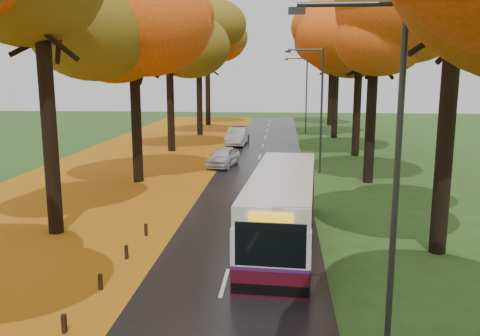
# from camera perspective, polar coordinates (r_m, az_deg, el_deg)

# --- Properties ---
(road) EXTENTS (6.50, 90.00, 0.04)m
(road) POSITION_cam_1_polar(r_m,az_deg,el_deg) (28.68, 1.21, -2.38)
(road) COLOR black
(road) RESTS_ON ground
(centre_line) EXTENTS (0.12, 90.00, 0.01)m
(centre_line) POSITION_cam_1_polar(r_m,az_deg,el_deg) (28.68, 1.21, -2.34)
(centre_line) COLOR silver
(centre_line) RESTS_ON road
(leaf_verge) EXTENTS (12.00, 90.00, 0.02)m
(leaf_verge) POSITION_cam_1_polar(r_m,az_deg,el_deg) (30.58, -15.87, -1.99)
(leaf_verge) COLOR #9A4C0E
(leaf_verge) RESTS_ON ground
(leaf_drift) EXTENTS (0.90, 90.00, 0.01)m
(leaf_drift) POSITION_cam_1_polar(r_m,az_deg,el_deg) (29.02, -4.81, -2.21)
(leaf_drift) COLOR #B77612
(leaf_drift) RESTS_ON road
(trees_left) EXTENTS (9.20, 74.00, 13.88)m
(trees_left) POSITION_cam_1_polar(r_m,az_deg,el_deg) (31.38, -12.20, 16.01)
(trees_left) COLOR black
(trees_left) RESTS_ON ground
(trees_right) EXTENTS (9.30, 74.20, 13.96)m
(trees_right) POSITION_cam_1_polar(r_m,az_deg,el_deg) (30.44, 15.76, 16.31)
(trees_right) COLOR black
(trees_right) RESTS_ON ground
(streetlamp_near) EXTENTS (2.45, 0.18, 8.00)m
(streetlamp_near) POSITION_cam_1_polar(r_m,az_deg,el_deg) (11.24, 16.03, 0.93)
(streetlamp_near) COLOR #333538
(streetlamp_near) RESTS_ON ground
(streetlamp_mid) EXTENTS (2.45, 0.18, 8.00)m
(streetlamp_mid) POSITION_cam_1_polar(r_m,az_deg,el_deg) (33.00, 8.72, 7.47)
(streetlamp_mid) COLOR #333538
(streetlamp_mid) RESTS_ON ground
(streetlamp_far) EXTENTS (2.45, 0.18, 8.00)m
(streetlamp_far) POSITION_cam_1_polar(r_m,az_deg,el_deg) (54.95, 7.22, 8.79)
(streetlamp_far) COLOR #333538
(streetlamp_far) RESTS_ON ground
(bus) EXTENTS (3.02, 10.42, 2.71)m
(bus) POSITION_cam_1_polar(r_m,az_deg,el_deg) (19.61, 4.77, -4.32)
(bus) COLOR #470B18
(bus) RESTS_ON road
(car_white) EXTENTS (2.29, 4.18, 1.35)m
(car_white) POSITION_cam_1_polar(r_m,az_deg,el_deg) (35.34, -1.89, 1.27)
(car_white) COLOR silver
(car_white) RESTS_ON road
(car_silver) EXTENTS (1.79, 4.64, 1.51)m
(car_silver) POSITION_cam_1_polar(r_m,az_deg,el_deg) (45.62, -0.35, 3.54)
(car_silver) COLOR #AFB2B7
(car_silver) RESTS_ON road
(car_dark) EXTENTS (2.09, 4.20, 1.17)m
(car_dark) POSITION_cam_1_polar(r_m,az_deg,el_deg) (49.33, 0.04, 3.89)
(car_dark) COLOR black
(car_dark) RESTS_ON road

